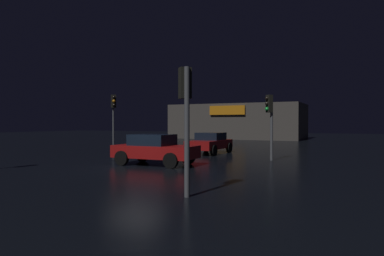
{
  "coord_description": "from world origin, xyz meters",
  "views": [
    {
      "loc": [
        9.27,
        -13.32,
        2.08
      ],
      "look_at": [
        0.45,
        4.96,
        1.78
      ],
      "focal_mm": 32.59,
      "sensor_mm": 36.0,
      "label": 1
    }
  ],
  "objects_px": {
    "traffic_signal_opposite": "(114,109)",
    "car_far": "(155,149)",
    "traffic_signal_cross_right": "(270,114)",
    "store_building": "(238,122)",
    "traffic_signal_main": "(186,105)",
    "car_near": "(210,143)"
  },
  "relations": [
    {
      "from": "store_building",
      "to": "traffic_signal_main",
      "type": "xyz_separation_m",
      "value": [
        10.31,
        -36.07,
        0.33
      ]
    },
    {
      "from": "store_building",
      "to": "traffic_signal_opposite",
      "type": "xyz_separation_m",
      "value": [
        -0.43,
        -25.74,
        0.76
      ]
    },
    {
      "from": "traffic_signal_opposite",
      "to": "traffic_signal_main",
      "type": "bearing_deg",
      "value": -43.87
    },
    {
      "from": "traffic_signal_main",
      "to": "traffic_signal_cross_right",
      "type": "xyz_separation_m",
      "value": [
        -0.03,
        10.37,
        -0.03
      ]
    },
    {
      "from": "traffic_signal_opposite",
      "to": "traffic_signal_cross_right",
      "type": "xyz_separation_m",
      "value": [
        10.71,
        0.04,
        -0.46
      ]
    },
    {
      "from": "store_building",
      "to": "car_far",
      "type": "xyz_separation_m",
      "value": [
        5.58,
        -30.11,
        -1.46
      ]
    },
    {
      "from": "store_building",
      "to": "traffic_signal_opposite",
      "type": "distance_m",
      "value": 25.76
    },
    {
      "from": "store_building",
      "to": "car_far",
      "type": "distance_m",
      "value": 30.66
    },
    {
      "from": "store_building",
      "to": "traffic_signal_opposite",
      "type": "height_order",
      "value": "store_building"
    },
    {
      "from": "traffic_signal_opposite",
      "to": "car_far",
      "type": "bearing_deg",
      "value": -36.02
    },
    {
      "from": "traffic_signal_opposite",
      "to": "traffic_signal_cross_right",
      "type": "height_order",
      "value": "traffic_signal_opposite"
    },
    {
      "from": "traffic_signal_main",
      "to": "car_far",
      "type": "height_order",
      "value": "traffic_signal_main"
    },
    {
      "from": "store_building",
      "to": "car_near",
      "type": "relative_size",
      "value": 4.15
    },
    {
      "from": "traffic_signal_main",
      "to": "traffic_signal_cross_right",
      "type": "distance_m",
      "value": 10.37
    },
    {
      "from": "traffic_signal_main",
      "to": "car_far",
      "type": "bearing_deg",
      "value": 128.47
    },
    {
      "from": "traffic_signal_main",
      "to": "traffic_signal_opposite",
      "type": "distance_m",
      "value": 14.9
    },
    {
      "from": "traffic_signal_cross_right",
      "to": "car_near",
      "type": "distance_m",
      "value": 5.68
    },
    {
      "from": "traffic_signal_main",
      "to": "car_far",
      "type": "distance_m",
      "value": 7.82
    },
    {
      "from": "traffic_signal_cross_right",
      "to": "car_far",
      "type": "relative_size",
      "value": 0.87
    },
    {
      "from": "traffic_signal_main",
      "to": "traffic_signal_opposite",
      "type": "height_order",
      "value": "traffic_signal_opposite"
    },
    {
      "from": "traffic_signal_cross_right",
      "to": "car_far",
      "type": "xyz_separation_m",
      "value": [
        -4.71,
        -4.41,
        -1.76
      ]
    },
    {
      "from": "traffic_signal_main",
      "to": "car_near",
      "type": "bearing_deg",
      "value": 109.97
    }
  ]
}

